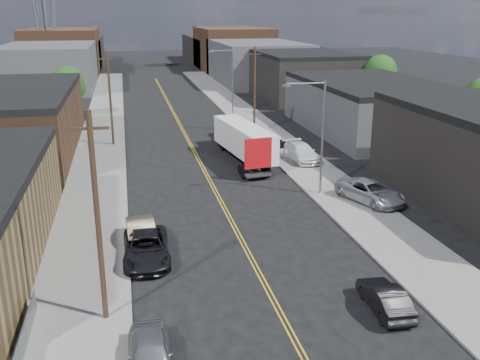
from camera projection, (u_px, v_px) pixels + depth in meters
name	position (u px, v px, depth m)	size (l,w,h in m)	color
ground	(176.00, 117.00, 73.46)	(260.00, 260.00, 0.00)	black
centerline	(189.00, 142.00, 59.48)	(0.32, 120.00, 0.01)	gold
sidewalk_left	(101.00, 145.00, 57.55)	(5.00, 140.00, 0.15)	slate
sidewalk_right	(271.00, 137.00, 61.37)	(5.00, 140.00, 0.15)	slate
warehouse_brown	(12.00, 121.00, 53.94)	(12.00, 26.00, 6.60)	#503420
industrial_right_b	(370.00, 106.00, 63.91)	(14.00, 24.00, 6.10)	#3E3E41
industrial_right_c	(302.00, 75.00, 87.91)	(14.00, 22.00, 7.60)	black
skyline_left_a	(51.00, 66.00, 100.85)	(16.00, 30.00, 8.00)	#3E3E41
skyline_right_a	(256.00, 62.00, 108.88)	(16.00, 30.00, 8.00)	#3E3E41
skyline_left_b	(63.00, 51.00, 123.84)	(16.00, 26.00, 10.00)	#503420
skyline_right_b	(232.00, 49.00, 131.87)	(16.00, 26.00, 10.00)	#503420
skyline_left_c	(71.00, 52.00, 142.93)	(16.00, 40.00, 7.00)	black
skyline_right_c	(218.00, 49.00, 150.96)	(16.00, 40.00, 7.00)	black
streetlight_near	(318.00, 129.00, 40.76)	(3.39, 0.25, 9.00)	gray
streetlight_far	(230.00, 76.00, 73.37)	(3.39, 0.25, 9.00)	gray
utility_pole_left_near	(98.00, 218.00, 23.67)	(1.60, 0.26, 10.00)	black
utility_pole_left_far	(110.00, 98.00, 56.28)	(1.60, 0.26, 10.00)	black
utility_pole_right	(255.00, 90.00, 62.37)	(1.60, 0.26, 10.00)	black
tree_left_far	(68.00, 84.00, 71.14)	(4.35, 4.20, 6.97)	black
tree_right_far	(381.00, 74.00, 77.93)	(4.85, 4.76, 7.91)	black
semi_truck	(241.00, 138.00, 51.77)	(3.90, 14.53, 3.72)	silver
car_left_a	(150.00, 354.00, 21.49)	(1.74, 4.33, 1.47)	gray
car_left_b	(141.00, 234.00, 32.83)	(1.69, 4.86, 1.60)	#8F7B5D
car_left_c	(146.00, 248.00, 31.01)	(2.61, 5.67, 1.58)	black
car_right_oncoming	(385.00, 298.00, 25.80)	(1.43, 4.11, 1.36)	black
car_right_lot_a	(370.00, 192.00, 40.15)	(2.64, 5.72, 1.59)	#BABDC0
car_right_lot_b	(301.00, 152.00, 51.30)	(2.25, 5.53, 1.60)	white
car_right_lot_c	(270.00, 140.00, 56.93)	(1.56, 3.88, 1.32)	black
car_ahead_truck	(227.00, 132.00, 60.85)	(2.55, 5.52, 1.53)	black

